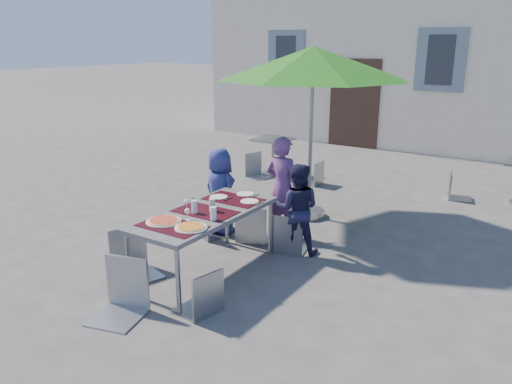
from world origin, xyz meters
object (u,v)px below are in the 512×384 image
Objects in this scene: child_1 at (282,188)px; bg_chair_r_0 at (315,159)px; chair_3 at (130,224)px; cafe_table_0 at (273,150)px; chair_4 at (201,267)px; chair_1 at (253,201)px; bg_chair_l_1 at (457,171)px; chair_2 at (289,210)px; dining_table at (205,216)px; pizza_near_left at (164,221)px; pizza_near_right at (191,227)px; chair_5 at (119,255)px; child_0 at (220,191)px; chair_0 at (207,195)px; patio_umbrella at (313,64)px; bg_chair_l_0 at (256,151)px; child_2 at (297,209)px.

bg_chair_r_0 is at bearing -69.82° from child_1.
chair_3 is 4.89m from cafe_table_0.
chair_4 is (1.24, -0.26, -0.11)m from chair_3.
bg_chair_l_1 is (1.84, 3.52, -0.08)m from chair_1.
child_1 is at bearing 128.88° from chair_2.
dining_table is at bearing -68.45° from cafe_table_0.
dining_table is 0.94m from chair_4.
child_1 is 1.65× the size of bg_chair_l_1.
chair_2 is (0.65, 1.56, -0.20)m from pizza_near_left.
pizza_near_right is 0.32× the size of chair_3.
chair_5 reaches higher than chair_4.
bg_chair_r_0 is (-1.15, 3.03, -0.08)m from chair_2.
chair_3 is at bearing 179.00° from pizza_near_right.
child_0 is 1.21× the size of chair_0.
pizza_near_left is 0.44× the size of bg_chair_l_1.
chair_4 reaches higher than cafe_table_0.
dining_table is 2.18× the size of bg_chair_l_1.
bg_chair_l_1 is (2.48, 3.70, -0.10)m from chair_0.
child_0 is at bearing -125.00° from bg_chair_l_1.
patio_umbrella is (0.24, 2.92, 1.52)m from pizza_near_left.
bg_chair_l_0 is (-1.18, 3.05, -0.06)m from chair_0.
child_2 is 1.39× the size of bg_chair_r_0.
child_2 is 1.12× the size of chair_3.
bg_chair_l_1 is at bearing 56.13° from chair_0.
pizza_near_right is at bearing -56.91° from chair_0.
chair_0 reaches higher than dining_table.
chair_1 is at bearing 108.29° from chair_4.
bg_chair_l_1 reaches higher than dining_table.
child_2 is 1.34× the size of chair_4.
chair_5 is at bearing 50.73° from child_2.
child_1 reaches higher than bg_chair_l_1.
dining_table is 1.85× the size of chair_0.
child_2 reaches higher than cafe_table_0.
child_1 is 1.67× the size of bg_chair_r_0.
chair_1 is at bearing -117.64° from bg_chair_l_1.
bg_chair_l_1 is at bearing 71.69° from chair_5.
dining_table is 1.32× the size of child_1.
chair_0 reaches higher than bg_chair_l_0.
chair_3 is 1.23× the size of bg_chair_l_1.
dining_table is 4.94m from bg_chair_l_1.
dining_table is 2.13× the size of chair_4.
chair_3 is 4.56m from bg_chair_r_0.
chair_5 is at bearing -117.50° from pizza_near_right.
chair_2 reaches higher than dining_table.
pizza_near_left is 0.38× the size of chair_1.
cafe_table_0 is at bearing 133.33° from patio_umbrella.
pizza_near_right is at bearing -1.00° from chair_3.
pizza_near_right is at bearing 55.16° from child_2.
child_1 is 1.54× the size of bg_chair_l_0.
chair_4 is (0.38, -2.22, -0.20)m from child_1.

